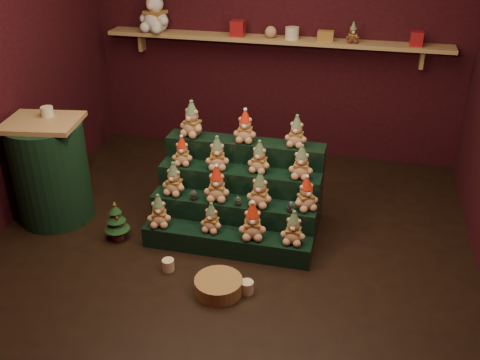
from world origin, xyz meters
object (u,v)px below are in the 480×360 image
(white_bear, at_px, (155,8))
(mini_christmas_tree, at_px, (116,221))
(snow_globe_a, at_px, (194,195))
(snow_globe_c, at_px, (291,206))
(mug_left, at_px, (168,265))
(riser_tier_front, at_px, (226,242))
(snow_globe_b, at_px, (238,201))
(wicker_basket, at_px, (219,286))
(mug_right, at_px, (247,287))
(brown_bear, at_px, (353,33))
(side_table, at_px, (51,171))

(white_bear, bearing_deg, mini_christmas_tree, -66.30)
(snow_globe_a, height_order, snow_globe_c, snow_globe_c)
(snow_globe_c, relative_size, mug_left, 0.99)
(riser_tier_front, relative_size, snow_globe_b, 17.98)
(wicker_basket, bearing_deg, mug_right, 11.41)
(white_bear, bearing_deg, wicker_basket, -46.83)
(mug_left, bearing_deg, mini_christmas_tree, 151.28)
(riser_tier_front, height_order, brown_bear, brown_bear)
(snow_globe_b, height_order, snow_globe_c, snow_globe_c)
(wicker_basket, distance_m, white_bear, 3.19)
(riser_tier_front, bearing_deg, mug_left, -136.83)
(wicker_basket, bearing_deg, riser_tier_front, 98.51)
(snow_globe_b, bearing_deg, wicker_basket, -88.51)
(snow_globe_c, height_order, white_bear, white_bear)
(mug_right, bearing_deg, side_table, 161.57)
(wicker_basket, bearing_deg, brown_bear, 73.89)
(snow_globe_a, relative_size, snow_globe_c, 0.94)
(snow_globe_c, relative_size, white_bear, 0.19)
(wicker_basket, bearing_deg, white_bear, 119.05)
(mug_left, bearing_deg, side_table, 157.51)
(snow_globe_b, distance_m, mug_right, 0.76)
(riser_tier_front, relative_size, snow_globe_a, 15.75)
(snow_globe_c, height_order, mini_christmas_tree, snow_globe_c)
(side_table, distance_m, mini_christmas_tree, 0.78)
(snow_globe_a, xyz_separation_m, wicker_basket, (0.40, -0.67, -0.35))
(snow_globe_b, xyz_separation_m, wicker_basket, (0.02, -0.67, -0.34))
(snow_globe_c, relative_size, mug_right, 0.97)
(riser_tier_front, xyz_separation_m, snow_globe_b, (0.06, 0.16, 0.31))
(mini_christmas_tree, distance_m, white_bear, 2.45)
(mug_left, bearing_deg, snow_globe_a, 83.61)
(mini_christmas_tree, relative_size, wicker_basket, 1.02)
(riser_tier_front, distance_m, mug_left, 0.52)
(side_table, bearing_deg, riser_tier_front, -15.14)
(riser_tier_front, xyz_separation_m, mug_right, (0.28, -0.47, -0.04))
(side_table, distance_m, wicker_basket, 1.90)
(snow_globe_c, distance_m, white_bear, 2.78)
(mini_christmas_tree, xyz_separation_m, mug_right, (1.24, -0.43, -0.13))
(mug_left, relative_size, wicker_basket, 0.27)
(mini_christmas_tree, relative_size, white_bear, 0.74)
(snow_globe_a, distance_m, brown_bear, 2.33)
(snow_globe_a, bearing_deg, brown_bear, 58.20)
(snow_globe_b, height_order, mug_left, snow_globe_b)
(riser_tier_front, relative_size, side_table, 1.49)
(snow_globe_b, xyz_separation_m, white_bear, (-1.35, 1.79, 1.17))
(mini_christmas_tree, xyz_separation_m, wicker_basket, (1.03, -0.48, -0.12))
(side_table, bearing_deg, mini_christmas_tree, -26.04)
(wicker_basket, height_order, white_bear, white_bear)
(snow_globe_a, xyz_separation_m, snow_globe_b, (0.38, -0.00, -0.01))
(riser_tier_front, height_order, mug_left, riser_tier_front)
(mini_christmas_tree, distance_m, brown_bear, 2.92)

